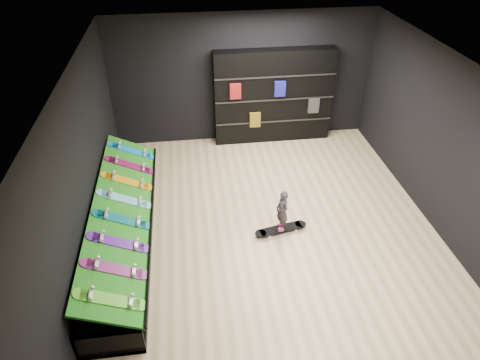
{
  "coord_description": "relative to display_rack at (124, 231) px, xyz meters",
  "views": [
    {
      "loc": [
        -1.31,
        -5.76,
        5.19
      ],
      "look_at": [
        -0.5,
        0.2,
        1.0
      ],
      "focal_mm": 32.0,
      "sensor_mm": 36.0,
      "label": 1
    }
  ],
  "objects": [
    {
      "name": "wall_front",
      "position": [
        2.55,
        -3.5,
        1.25
      ],
      "size": [
        6.0,
        0.02,
        3.0
      ],
      "primitive_type": "cube",
      "color": "black",
      "rests_on": "ground"
    },
    {
      "name": "floor_skateboard",
      "position": [
        2.75,
        -0.11,
        -0.21
      ],
      "size": [
        1.0,
        0.4,
        0.09
      ],
      "primitive_type": null,
      "rotation": [
        0.0,
        0.0,
        0.19
      ],
      "color": "black",
      "rests_on": "ground"
    },
    {
      "name": "turf_ramp",
      "position": [
        0.05,
        0.0,
        0.46
      ],
      "size": [
        0.92,
        4.5,
        0.46
      ],
      "primitive_type": "cube",
      "rotation": [
        0.0,
        0.44,
        0.0
      ],
      "color": "#16650F",
      "rests_on": "display_rack"
    },
    {
      "name": "floor",
      "position": [
        2.55,
        0.0,
        -0.25
      ],
      "size": [
        6.0,
        7.0,
        0.01
      ],
      "primitive_type": "cube",
      "color": "#C8B187",
      "rests_on": "ground"
    },
    {
      "name": "display_board_2",
      "position": [
        0.06,
        -0.81,
        0.49
      ],
      "size": [
        0.93,
        0.22,
        0.5
      ],
      "primitive_type": null,
      "rotation": [
        0.0,
        0.44,
        0.0
      ],
      "color": "purple",
      "rests_on": "turf_ramp"
    },
    {
      "name": "display_board_4",
      "position": [
        0.06,
        0.27,
        0.49
      ],
      "size": [
        0.93,
        0.22,
        0.5
      ],
      "primitive_type": null,
      "rotation": [
        0.0,
        0.44,
        0.0
      ],
      "color": "#0CB2E5",
      "rests_on": "turf_ramp"
    },
    {
      "name": "wall_right",
      "position": [
        5.55,
        0.0,
        1.25
      ],
      "size": [
        0.02,
        7.0,
        3.0
      ],
      "primitive_type": "cube",
      "color": "black",
      "rests_on": "ground"
    },
    {
      "name": "ceiling",
      "position": [
        2.55,
        0.0,
        2.75
      ],
      "size": [
        6.0,
        7.0,
        0.01
      ],
      "primitive_type": "cube",
      "color": "white",
      "rests_on": "ground"
    },
    {
      "name": "wall_back",
      "position": [
        2.55,
        3.5,
        1.25
      ],
      "size": [
        6.0,
        0.02,
        3.0
      ],
      "primitive_type": "cube",
      "color": "black",
      "rests_on": "ground"
    },
    {
      "name": "display_board_0",
      "position": [
        0.06,
        -1.9,
        0.49
      ],
      "size": [
        0.93,
        0.22,
        0.5
      ],
      "primitive_type": null,
      "rotation": [
        0.0,
        0.44,
        0.0
      ],
      "color": "green",
      "rests_on": "turf_ramp"
    },
    {
      "name": "display_board_5",
      "position": [
        0.06,
        0.81,
        0.49
      ],
      "size": [
        0.93,
        0.22,
        0.5
      ],
      "primitive_type": null,
      "rotation": [
        0.0,
        0.44,
        0.0
      ],
      "color": "orange",
      "rests_on": "turf_ramp"
    },
    {
      "name": "display_board_6",
      "position": [
        0.06,
        1.36,
        0.49
      ],
      "size": [
        0.93,
        0.22,
        0.5
      ],
      "primitive_type": null,
      "rotation": [
        0.0,
        0.44,
        0.0
      ],
      "color": "#E5198C",
      "rests_on": "turf_ramp"
    },
    {
      "name": "display_rack",
      "position": [
        0.0,
        0.0,
        0.0
      ],
      "size": [
        0.9,
        4.5,
        0.5
      ],
      "primitive_type": null,
      "color": "black",
      "rests_on": "ground"
    },
    {
      "name": "display_board_3",
      "position": [
        0.06,
        -0.27,
        0.49
      ],
      "size": [
        0.93,
        0.22,
        0.5
      ],
      "primitive_type": null,
      "rotation": [
        0.0,
        0.44,
        0.0
      ],
      "color": "#0C8C99",
      "rests_on": "turf_ramp"
    },
    {
      "name": "child",
      "position": [
        2.75,
        -0.11,
        0.08
      ],
      "size": [
        0.18,
        0.21,
        0.48
      ],
      "primitive_type": "imported",
      "rotation": [
        0.0,
        0.0,
        -1.26
      ],
      "color": "black",
      "rests_on": "floor_skateboard"
    },
    {
      "name": "display_board_7",
      "position": [
        0.06,
        1.9,
        0.49
      ],
      "size": [
        0.93,
        0.22,
        0.5
      ],
      "primitive_type": null,
      "rotation": [
        0.0,
        0.44,
        0.0
      ],
      "color": "blue",
      "rests_on": "turf_ramp"
    },
    {
      "name": "wall_left",
      "position": [
        -0.45,
        0.0,
        1.25
      ],
      "size": [
        0.02,
        7.0,
        3.0
      ],
      "primitive_type": "cube",
      "color": "black",
      "rests_on": "ground"
    },
    {
      "name": "display_board_1",
      "position": [
        0.06,
        -1.36,
        0.49
      ],
      "size": [
        0.93,
        0.22,
        0.5
      ],
      "primitive_type": null,
      "rotation": [
        0.0,
        0.44,
        0.0
      ],
      "color": "#2626BF",
      "rests_on": "turf_ramp"
    },
    {
      "name": "back_shelving",
      "position": [
        3.26,
        3.32,
        0.85
      ],
      "size": [
        2.76,
        0.32,
        2.21
      ],
      "primitive_type": "cube",
      "color": "black",
      "rests_on": "ground"
    }
  ]
}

